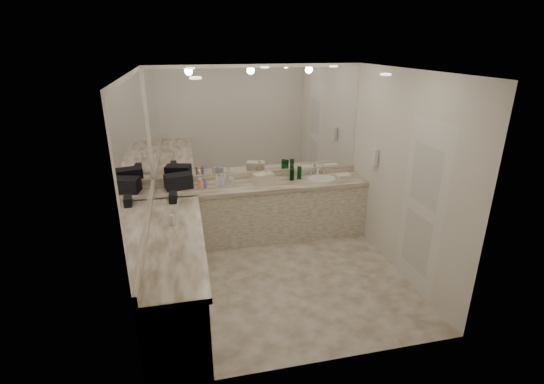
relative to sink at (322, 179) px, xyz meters
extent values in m
plane|color=beige|center=(-0.95, -1.20, -0.90)|extent=(3.20, 3.20, 0.00)
plane|color=white|center=(-0.95, -1.20, 1.71)|extent=(3.20, 3.20, 0.00)
cube|color=silver|center=(-0.95, 0.30, 0.41)|extent=(3.20, 0.02, 2.60)
cube|color=silver|center=(-2.55, -1.20, 0.41)|extent=(0.02, 3.00, 2.60)
cube|color=silver|center=(0.65, -1.20, 0.41)|extent=(0.02, 3.00, 2.60)
cube|color=silver|center=(-0.95, 0.00, -0.48)|extent=(3.20, 0.60, 0.84)
cube|color=beige|center=(-0.95, -0.01, -0.03)|extent=(3.20, 0.64, 0.06)
cube|color=silver|center=(-2.25, -1.50, -0.48)|extent=(0.60, 2.40, 0.84)
cube|color=beige|center=(-2.24, -1.50, -0.03)|extent=(0.64, 2.42, 0.06)
cube|color=beige|center=(-0.95, 0.28, 0.05)|extent=(3.20, 0.04, 0.10)
cube|color=beige|center=(-2.53, -1.20, 0.05)|extent=(0.04, 3.00, 0.10)
cube|color=white|center=(-0.95, 0.29, 0.88)|extent=(3.12, 0.01, 1.55)
cube|color=white|center=(-2.54, -1.20, 0.88)|extent=(0.01, 2.92, 1.55)
cylinder|color=white|center=(0.00, 0.00, 0.00)|extent=(0.44, 0.44, 0.03)
cube|color=silver|center=(0.00, 0.21, 0.07)|extent=(0.24, 0.16, 0.14)
cube|color=white|center=(0.61, -0.50, 0.46)|extent=(0.06, 0.10, 0.24)
cube|color=white|center=(0.64, -1.70, 0.16)|extent=(0.02, 0.82, 2.10)
cube|color=black|center=(-2.18, 0.06, 0.11)|extent=(0.42, 0.32, 0.21)
cube|color=black|center=(-2.25, -0.45, 0.06)|extent=(0.11, 0.22, 0.12)
cube|color=beige|center=(-0.93, -0.02, 0.09)|extent=(0.33, 0.25, 0.17)
cube|color=white|center=(0.36, 0.01, 0.02)|extent=(0.25, 0.18, 0.04)
cylinder|color=white|center=(-2.25, -1.20, 0.07)|extent=(0.05, 0.05, 0.13)
imported|color=white|center=(-1.62, 0.04, 0.09)|extent=(0.09, 0.09, 0.18)
imported|color=silver|center=(-1.55, 0.03, 0.10)|extent=(0.11, 0.11, 0.19)
imported|color=#D6B589|center=(-0.88, 0.04, 0.10)|extent=(0.20, 0.20, 0.19)
cylinder|color=#0C4C1D|center=(-0.45, 0.13, 0.11)|extent=(0.06, 0.06, 0.20)
cylinder|color=#0C4C1D|center=(-0.34, 0.07, 0.10)|extent=(0.07, 0.07, 0.19)
cylinder|color=#0C4C1D|center=(-0.48, 0.03, 0.10)|extent=(0.07, 0.07, 0.18)
cylinder|color=white|center=(-1.86, 0.11, 0.06)|extent=(0.05, 0.05, 0.11)
cylinder|color=silver|center=(-1.41, 0.15, 0.05)|extent=(0.05, 0.05, 0.09)
cylinder|color=silver|center=(-1.50, 0.13, 0.08)|extent=(0.05, 0.05, 0.15)
cylinder|color=silver|center=(-1.39, 0.01, 0.06)|extent=(0.04, 0.04, 0.12)
cylinder|color=#E57F66|center=(-1.88, -0.03, 0.07)|extent=(0.05, 0.05, 0.14)
cylinder|color=#3F3F4C|center=(-0.84, 0.04, 0.07)|extent=(0.06, 0.06, 0.12)
cylinder|color=#9966B2|center=(-1.80, -0.01, 0.08)|extent=(0.05, 0.05, 0.15)
camera|label=1|loc=(-2.04, -5.49, 2.00)|focal=26.00mm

